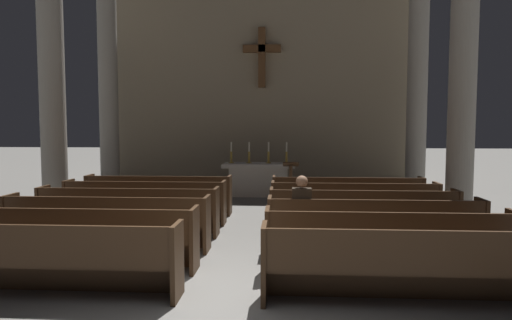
% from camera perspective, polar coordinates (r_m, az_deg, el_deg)
% --- Properties ---
extents(ground_plane, '(80.00, 80.00, 0.00)m').
position_cam_1_polar(ground_plane, '(5.79, -4.50, -17.27)').
color(ground_plane, slate).
extents(pew_left_row_1, '(3.52, 0.50, 0.95)m').
position_cam_1_polar(pew_left_row_1, '(6.32, -25.82, -11.27)').
color(pew_left_row_1, '#422B19').
rests_on(pew_left_row_1, ground).
extents(pew_left_row_2, '(3.52, 0.50, 0.95)m').
position_cam_1_polar(pew_left_row_2, '(7.23, -21.63, -9.20)').
color(pew_left_row_2, '#422B19').
rests_on(pew_left_row_2, ground).
extents(pew_left_row_3, '(3.52, 0.50, 0.95)m').
position_cam_1_polar(pew_left_row_3, '(8.18, -18.44, -7.57)').
color(pew_left_row_3, '#422B19').
rests_on(pew_left_row_3, ground).
extents(pew_left_row_4, '(3.52, 0.50, 0.95)m').
position_cam_1_polar(pew_left_row_4, '(9.16, -15.93, -6.26)').
color(pew_left_row_4, '#422B19').
rests_on(pew_left_row_4, ground).
extents(pew_left_row_5, '(3.52, 0.50, 0.95)m').
position_cam_1_polar(pew_left_row_5, '(10.16, -13.92, -5.20)').
color(pew_left_row_5, '#422B19').
rests_on(pew_left_row_5, ground).
extents(pew_left_row_6, '(3.52, 0.50, 0.95)m').
position_cam_1_polar(pew_left_row_6, '(11.16, -12.28, -4.33)').
color(pew_left_row_6, '#422B19').
rests_on(pew_left_row_6, ground).
extents(pew_right_row_1, '(3.52, 0.50, 0.95)m').
position_cam_1_polar(pew_right_row_1, '(5.74, 19.03, -12.63)').
color(pew_right_row_1, '#422B19').
rests_on(pew_right_row_1, ground).
extents(pew_right_row_2, '(3.52, 0.50, 0.95)m').
position_cam_1_polar(pew_right_row_2, '(6.73, 16.58, -10.06)').
color(pew_right_row_2, '#422B19').
rests_on(pew_right_row_2, ground).
extents(pew_right_row_3, '(3.52, 0.50, 0.95)m').
position_cam_1_polar(pew_right_row_3, '(7.75, 14.79, -8.15)').
color(pew_right_row_3, '#422B19').
rests_on(pew_right_row_3, ground).
extents(pew_right_row_4, '(3.52, 0.50, 0.95)m').
position_cam_1_polar(pew_right_row_4, '(8.77, 13.43, -6.68)').
color(pew_right_row_4, '#422B19').
rests_on(pew_right_row_4, ground).
extents(pew_right_row_5, '(3.52, 0.50, 0.95)m').
position_cam_1_polar(pew_right_row_5, '(9.81, 12.36, -5.51)').
color(pew_right_row_5, '#422B19').
rests_on(pew_right_row_5, ground).
extents(pew_right_row_6, '(3.52, 0.50, 0.95)m').
position_cam_1_polar(pew_right_row_6, '(10.85, 11.50, -4.56)').
color(pew_right_row_6, '#422B19').
rests_on(pew_right_row_6, ground).
extents(column_left_second, '(0.90, 0.90, 7.54)m').
position_cam_1_polar(column_left_second, '(12.07, -24.62, 11.30)').
color(column_left_second, '#9E998E').
rests_on(column_left_second, ground).
extents(column_right_second, '(0.90, 0.90, 7.54)m').
position_cam_1_polar(column_right_second, '(11.44, 24.89, 11.70)').
color(column_right_second, '#9E998E').
rests_on(column_right_second, ground).
extents(column_left_third, '(0.90, 0.90, 7.54)m').
position_cam_1_polar(column_left_third, '(15.23, -18.31, 9.91)').
color(column_left_third, '#9E998E').
rests_on(column_left_third, ground).
extents(column_right_third, '(0.90, 0.90, 7.54)m').
position_cam_1_polar(column_right_third, '(14.74, 19.87, 10.07)').
color(column_right_third, '#9E998E').
rests_on(column_right_third, ground).
extents(altar, '(2.20, 0.90, 1.01)m').
position_cam_1_polar(altar, '(13.79, 0.35, -2.38)').
color(altar, '#BCB7AD').
rests_on(altar, ground).
extents(candlestick_outer_left, '(0.16, 0.16, 0.65)m').
position_cam_1_polar(candlestick_outer_left, '(13.80, -3.17, 0.46)').
color(candlestick_outer_left, '#B79338').
rests_on(candlestick_outer_left, altar).
extents(candlestick_inner_left, '(0.16, 0.16, 0.65)m').
position_cam_1_polar(candlestick_inner_left, '(13.75, -0.90, 0.45)').
color(candlestick_inner_left, '#B79338').
rests_on(candlestick_inner_left, altar).
extents(candlestick_inner_right, '(0.16, 0.16, 0.65)m').
position_cam_1_polar(candlestick_inner_right, '(13.72, 1.60, 0.44)').
color(candlestick_inner_right, '#B79338').
rests_on(candlestick_inner_right, altar).
extents(candlestick_outer_right, '(0.16, 0.16, 0.65)m').
position_cam_1_polar(candlestick_outer_right, '(13.71, 3.90, 0.43)').
color(candlestick_outer_right, '#B79338').
rests_on(candlestick_outer_right, altar).
extents(apse_with_cross, '(10.63, 0.49, 8.18)m').
position_cam_1_polar(apse_with_cross, '(15.97, 0.80, 11.32)').
color(apse_with_cross, gray).
rests_on(apse_with_cross, ground).
extents(lectern, '(0.44, 0.36, 1.15)m').
position_cam_1_polar(lectern, '(12.58, 4.44, -2.96)').
color(lectern, '#422B19').
rests_on(lectern, ground).
extents(lone_worshipper, '(0.32, 0.43, 1.32)m').
position_cam_1_polar(lone_worshipper, '(7.60, 5.81, -6.61)').
color(lone_worshipper, '#26262B').
rests_on(lone_worshipper, ground).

